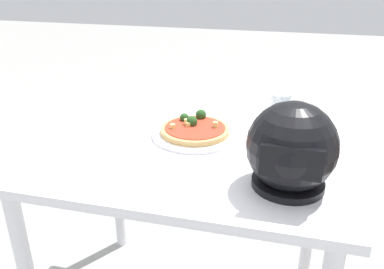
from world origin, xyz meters
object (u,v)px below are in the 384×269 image
object	(u,v)px
dining_table	(190,172)
motorcycle_helmet	(292,149)
pizza	(194,128)
drinking_glass	(280,110)

from	to	relation	value
dining_table	motorcycle_helmet	xyz separation A→B (m)	(-0.32, 0.19, 0.22)
dining_table	pizza	bearing A→B (deg)	-86.25
drinking_glass	pizza	bearing A→B (deg)	30.06
motorcycle_helmet	drinking_glass	xyz separation A→B (m)	(0.05, -0.43, -0.05)
motorcycle_helmet	drinking_glass	world-z (taller)	motorcycle_helmet
pizza	motorcycle_helmet	bearing A→B (deg)	140.59
pizza	motorcycle_helmet	xyz separation A→B (m)	(-0.33, 0.27, 0.09)
pizza	motorcycle_helmet	world-z (taller)	motorcycle_helmet
dining_table	pizza	size ratio (longest dim) A/B	4.26
drinking_glass	dining_table	bearing A→B (deg)	41.15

